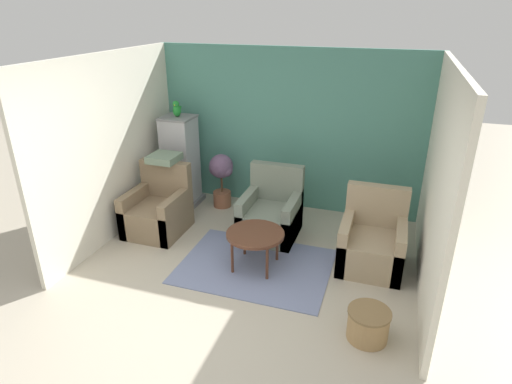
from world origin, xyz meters
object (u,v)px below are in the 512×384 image
object	(u,v)px
coffee_table	(255,236)
parrot	(177,109)
birdcage	(181,162)
armchair_left	(158,211)
armchair_right	(372,243)
potted_plant	(221,174)
wicker_basket	(368,324)
armchair_middle	(271,215)

from	to	relation	value
coffee_table	parrot	xyz separation A→B (m)	(-1.73, 1.43, 1.12)
birdcage	coffee_table	bearing A→B (deg)	-39.47
armchair_left	coffee_table	bearing A→B (deg)	-15.91
armchair_left	armchair_right	world-z (taller)	same
armchair_right	potted_plant	world-z (taller)	armchair_right
armchair_right	potted_plant	distance (m)	2.65
parrot	wicker_basket	size ratio (longest dim) A/B	0.60
coffee_table	parrot	world-z (taller)	parrot
coffee_table	armchair_left	bearing A→B (deg)	164.09
armchair_middle	potted_plant	distance (m)	1.24
coffee_table	wicker_basket	world-z (taller)	coffee_table
armchair_left	potted_plant	size ratio (longest dim) A/B	1.10
coffee_table	armchair_right	world-z (taller)	armchair_right
potted_plant	armchair_middle	bearing A→B (deg)	-32.81
armchair_left	armchair_right	size ratio (longest dim) A/B	1.00
coffee_table	parrot	bearing A→B (deg)	140.49
birdcage	parrot	size ratio (longest dim) A/B	5.81
parrot	potted_plant	distance (m)	1.21
birdcage	potted_plant	bearing A→B (deg)	8.21
wicker_basket	birdcage	bearing A→B (deg)	144.42
armchair_right	wicker_basket	distance (m)	1.36
birdcage	wicker_basket	world-z (taller)	birdcage
potted_plant	parrot	bearing A→B (deg)	-171.97
armchair_right	coffee_table	bearing A→B (deg)	-159.60
coffee_table	potted_plant	world-z (taller)	potted_plant
birdcage	parrot	world-z (taller)	parrot
coffee_table	armchair_left	size ratio (longest dim) A/B	0.74
coffee_table	birdcage	bearing A→B (deg)	140.53
wicker_basket	armchair_left	bearing A→B (deg)	156.91
armchair_left	potted_plant	distance (m)	1.22
wicker_basket	parrot	bearing A→B (deg)	144.40
wicker_basket	coffee_table	bearing A→B (deg)	149.66
armchair_right	birdcage	bearing A→B (deg)	163.41
coffee_table	parrot	size ratio (longest dim) A/B	2.84
armchair_right	potted_plant	bearing A→B (deg)	157.38
armchair_right	parrot	bearing A→B (deg)	163.37
armchair_middle	parrot	size ratio (longest dim) A/B	3.87
potted_plant	coffee_table	bearing A→B (deg)	-54.66
armchair_middle	wicker_basket	bearing A→B (deg)	-48.73
armchair_middle	birdcage	bearing A→B (deg)	161.35
coffee_table	birdcage	xyz separation A→B (m)	(-1.73, 1.43, 0.27)
potted_plant	wicker_basket	world-z (taller)	potted_plant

